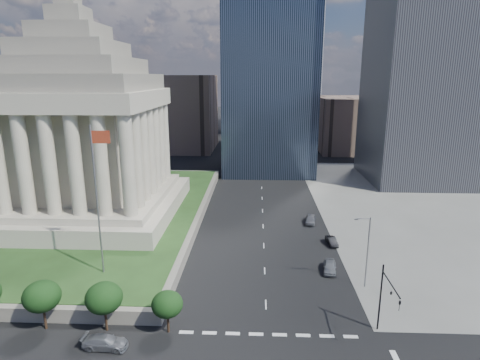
# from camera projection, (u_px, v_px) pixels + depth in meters

# --- Properties ---
(ground) EXTENTS (500.00, 500.00, 0.00)m
(ground) POSITION_uv_depth(u_px,v_px,m) (261.00, 166.00, 127.53)
(ground) COLOR black
(ground) RESTS_ON ground
(sidewalk_ne) EXTENTS (68.00, 90.00, 0.03)m
(sidewalk_ne) POSITION_uv_depth(u_px,v_px,m) (474.00, 208.00, 86.94)
(sidewalk_ne) COLOR slate
(sidewalk_ne) RESTS_ON ground
(plaza_terrace) EXTENTS (66.00, 70.00, 1.80)m
(plaza_terrace) POSITION_uv_depth(u_px,v_px,m) (40.00, 213.00, 80.83)
(plaza_terrace) COLOR #645F55
(plaza_terrace) RESTS_ON ground
(plaza_lawn) EXTENTS (64.00, 68.00, 0.10)m
(plaza_lawn) POSITION_uv_depth(u_px,v_px,m) (39.00, 209.00, 80.59)
(plaza_lawn) COLOR #233E19
(plaza_lawn) RESTS_ON plaza_terrace
(war_memorial) EXTENTS (34.00, 34.00, 39.00)m
(war_memorial) POSITION_uv_depth(u_px,v_px,m) (79.00, 112.00, 73.27)
(war_memorial) COLOR #A29A88
(war_memorial) RESTS_ON plaza_lawn
(flagpole) EXTENTS (2.52, 0.24, 20.00)m
(flagpole) POSITION_uv_depth(u_px,v_px,m) (98.00, 193.00, 51.65)
(flagpole) COLOR slate
(flagpole) RESTS_ON plaza_lawn
(midrise_glass) EXTENTS (26.00, 26.00, 60.00)m
(midrise_glass) POSITION_uv_depth(u_px,v_px,m) (269.00, 68.00, 115.04)
(midrise_glass) COLOR black
(midrise_glass) RESTS_ON ground
(building_filler_ne) EXTENTS (20.00, 30.00, 20.00)m
(building_filler_ne) POSITION_uv_depth(u_px,v_px,m) (345.00, 124.00, 152.68)
(building_filler_ne) COLOR brown
(building_filler_ne) RESTS_ON ground
(building_filler_nw) EXTENTS (24.00, 30.00, 28.00)m
(building_filler_nw) POSITION_uv_depth(u_px,v_px,m) (183.00, 113.00, 154.25)
(building_filler_nw) COLOR brown
(building_filler_nw) RESTS_ON ground
(traffic_signal_ne) EXTENTS (0.30, 5.74, 8.00)m
(traffic_signal_ne) POSITION_uv_depth(u_px,v_px,m) (386.00, 296.00, 42.24)
(traffic_signal_ne) COLOR black
(traffic_signal_ne) RESTS_ON ground
(street_lamp_north) EXTENTS (2.13, 0.22, 10.00)m
(street_lamp_north) POSITION_uv_depth(u_px,v_px,m) (367.00, 248.00, 53.04)
(street_lamp_north) COLOR slate
(street_lamp_north) RESTS_ON ground
(suv_grey) EXTENTS (2.18, 4.90, 1.40)m
(suv_grey) POSITION_uv_depth(u_px,v_px,m) (105.00, 342.00, 42.02)
(suv_grey) COLOR slate
(suv_grey) RESTS_ON ground
(parked_sedan_near) EXTENTS (2.52, 4.74, 1.54)m
(parked_sedan_near) POSITION_uv_depth(u_px,v_px,m) (330.00, 267.00, 58.47)
(parked_sedan_near) COLOR gray
(parked_sedan_near) RESTS_ON ground
(parked_sedan_mid) EXTENTS (4.00, 1.78, 1.28)m
(parked_sedan_mid) POSITION_uv_depth(u_px,v_px,m) (332.00, 241.00, 67.80)
(parked_sedan_mid) COLOR black
(parked_sedan_mid) RESTS_ON ground
(parked_sedan_far) EXTENTS (2.64, 4.90, 1.58)m
(parked_sedan_far) POSITION_uv_depth(u_px,v_px,m) (311.00, 219.00, 77.66)
(parked_sedan_far) COLOR slate
(parked_sedan_far) RESTS_ON ground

